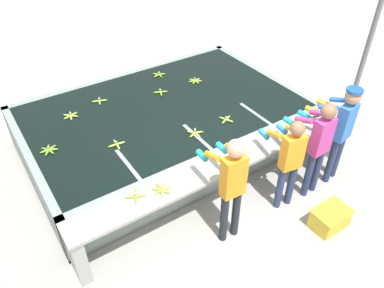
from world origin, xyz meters
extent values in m
plane|color=#A3A099|center=(0.00, 0.00, 0.00)|extent=(80.00, 80.00, 0.00)
cube|color=gray|center=(0.00, 2.04, 0.03)|extent=(4.87, 3.18, 0.06)
cube|color=gray|center=(0.00, 0.51, 0.41)|extent=(4.87, 0.12, 0.83)
cube|color=gray|center=(0.00, 3.57, 0.41)|extent=(4.87, 0.12, 0.83)
cube|color=gray|center=(-2.38, 2.04, 0.41)|extent=(0.12, 3.18, 0.83)
cube|color=gray|center=(2.38, 2.04, 0.41)|extent=(0.12, 3.18, 0.83)
cube|color=black|center=(0.00, 2.04, 0.44)|extent=(4.63, 2.94, 0.76)
cube|color=gray|center=(-1.22, 0.97, 0.41)|extent=(0.06, 0.80, 0.83)
cube|color=gray|center=(0.00, 0.97, 0.41)|extent=(0.06, 0.80, 0.83)
cube|color=gray|center=(1.22, 0.97, 0.41)|extent=(0.06, 0.80, 0.83)
cube|color=#9E9E99|center=(0.00, 0.23, 0.80)|extent=(4.87, 0.45, 0.05)
cube|color=#9E9E99|center=(-2.34, 0.23, 0.39)|extent=(0.16, 0.41, 0.78)
cube|color=#9E9E99|center=(2.34, 0.23, 0.39)|extent=(0.16, 0.41, 0.78)
cylinder|color=#1E2328|center=(-0.44, -0.35, 0.43)|extent=(0.11, 0.11, 0.86)
cylinder|color=#1E2328|center=(-0.24, -0.36, 0.43)|extent=(0.11, 0.11, 0.86)
cube|color=orange|center=(-0.34, -0.35, 1.17)|extent=(0.33, 0.19, 0.61)
sphere|color=tan|center=(-0.34, -0.35, 1.62)|extent=(0.23, 0.23, 0.23)
cylinder|color=orange|center=(-0.49, -0.10, 1.39)|extent=(0.09, 0.31, 0.18)
cylinder|color=#1EA3AD|center=(-0.48, 0.15, 1.22)|extent=(0.09, 0.20, 0.08)
cylinder|color=orange|center=(-0.17, -0.11, 1.39)|extent=(0.09, 0.31, 0.18)
cylinder|color=#1EA3AD|center=(-0.16, 0.14, 1.22)|extent=(0.09, 0.20, 0.08)
cylinder|color=navy|center=(0.65, -0.31, 0.39)|extent=(0.11, 0.11, 0.78)
cylinder|color=navy|center=(0.85, -0.35, 0.39)|extent=(0.11, 0.11, 0.78)
cube|color=orange|center=(0.75, -0.33, 1.06)|extent=(0.34, 0.22, 0.55)
sphere|color=#896042|center=(0.75, -0.33, 1.47)|extent=(0.21, 0.21, 0.21)
cylinder|color=orange|center=(0.63, -0.06, 1.25)|extent=(0.13, 0.32, 0.18)
cylinder|color=teal|center=(0.68, 0.19, 1.08)|extent=(0.12, 0.21, 0.08)
cylinder|color=orange|center=(0.95, -0.11, 1.25)|extent=(0.13, 0.32, 0.18)
cylinder|color=teal|center=(0.99, 0.14, 1.08)|extent=(0.12, 0.21, 0.08)
cylinder|color=navy|center=(1.20, -0.37, 0.42)|extent=(0.11, 0.11, 0.83)
cylinder|color=navy|center=(1.40, -0.36, 0.42)|extent=(0.11, 0.11, 0.83)
cube|color=#BC388E|center=(1.30, -0.36, 1.13)|extent=(0.32, 0.18, 0.59)
sphere|color=#896042|center=(1.30, -0.36, 1.57)|extent=(0.23, 0.23, 0.23)
cylinder|color=#BC388E|center=(1.13, -0.12, 1.34)|extent=(0.09, 0.31, 0.18)
cylinder|color=#1EA3AD|center=(1.12, 0.13, 1.17)|extent=(0.09, 0.20, 0.08)
cylinder|color=#BC388E|center=(1.45, -0.11, 1.34)|extent=(0.09, 0.31, 0.18)
cylinder|color=#1EA3AD|center=(1.44, 0.14, 1.17)|extent=(0.09, 0.20, 0.08)
cylinder|color=navy|center=(1.75, -0.35, 0.43)|extent=(0.11, 0.11, 0.85)
cylinder|color=navy|center=(1.95, -0.31, 0.43)|extent=(0.11, 0.11, 0.85)
cube|color=blue|center=(1.85, -0.33, 1.16)|extent=(0.34, 0.22, 0.60)
sphere|color=tan|center=(1.85, -0.33, 1.60)|extent=(0.23, 0.23, 0.23)
cylinder|color=#1E5199|center=(1.85, -0.33, 1.71)|extent=(0.24, 0.24, 0.04)
cylinder|color=blue|center=(1.65, -0.11, 1.37)|extent=(0.13, 0.32, 0.18)
cylinder|color=gold|center=(1.61, 0.14, 1.21)|extent=(0.12, 0.21, 0.08)
cylinder|color=blue|center=(1.96, -0.06, 1.37)|extent=(0.13, 0.32, 0.18)
cylinder|color=gold|center=(1.92, 0.19, 1.21)|extent=(0.12, 0.21, 0.08)
ellipsoid|color=#93BC3D|center=(0.62, 1.06, 0.84)|extent=(0.17, 0.10, 0.04)
ellipsoid|color=#93BC3D|center=(0.69, 1.03, 0.84)|extent=(0.10, 0.17, 0.04)
ellipsoid|color=#93BC3D|center=(0.72, 1.10, 0.84)|extent=(0.17, 0.10, 0.04)
ellipsoid|color=#93BC3D|center=(0.64, 1.13, 0.84)|extent=(0.10, 0.17, 0.04)
cylinder|color=tan|center=(0.67, 1.08, 0.88)|extent=(0.03, 0.03, 0.04)
ellipsoid|color=#93BC3D|center=(-0.83, 2.81, 0.84)|extent=(0.17, 0.09, 0.04)
ellipsoid|color=#93BC3D|center=(-0.87, 2.88, 0.84)|extent=(0.09, 0.17, 0.04)
ellipsoid|color=#93BC3D|center=(-0.94, 2.85, 0.84)|extent=(0.17, 0.09, 0.04)
ellipsoid|color=#93BC3D|center=(-0.90, 2.78, 0.84)|extent=(0.09, 0.17, 0.04)
cylinder|color=tan|center=(-0.88, 2.83, 0.88)|extent=(0.03, 0.03, 0.04)
ellipsoid|color=#9EC642|center=(-1.17, 1.42, 0.84)|extent=(0.05, 0.17, 0.04)
ellipsoid|color=#9EC642|center=(-1.11, 1.47, 0.84)|extent=(0.17, 0.05, 0.04)
ellipsoid|color=#9EC642|center=(-1.16, 1.53, 0.84)|extent=(0.05, 0.17, 0.04)
ellipsoid|color=#9EC642|center=(-1.22, 1.48, 0.84)|extent=(0.17, 0.05, 0.04)
cylinder|color=tan|center=(-1.16, 1.48, 0.88)|extent=(0.03, 0.03, 0.04)
ellipsoid|color=#75A333|center=(-2.03, 1.94, 0.84)|extent=(0.17, 0.11, 0.04)
ellipsoid|color=#75A333|center=(-2.06, 1.97, 0.84)|extent=(0.07, 0.17, 0.04)
ellipsoid|color=#75A333|center=(-2.11, 1.96, 0.84)|extent=(0.13, 0.16, 0.04)
ellipsoid|color=#75A333|center=(-2.13, 1.92, 0.84)|extent=(0.17, 0.04, 0.04)
ellipsoid|color=#75A333|center=(-2.11, 1.88, 0.84)|extent=(0.13, 0.16, 0.04)
ellipsoid|color=#75A333|center=(-2.07, 1.87, 0.84)|extent=(0.07, 0.17, 0.04)
ellipsoid|color=#75A333|center=(-2.03, 1.90, 0.84)|extent=(0.17, 0.11, 0.04)
cylinder|color=tan|center=(-2.08, 1.92, 0.88)|extent=(0.03, 0.03, 0.04)
ellipsoid|color=#9EC642|center=(-1.54, 2.64, 0.84)|extent=(0.17, 0.08, 0.04)
ellipsoid|color=#9EC642|center=(-1.50, 2.60, 0.84)|extent=(0.08, 0.17, 0.04)
ellipsoid|color=#9EC642|center=(-1.45, 2.61, 0.84)|extent=(0.15, 0.14, 0.04)
ellipsoid|color=#9EC642|center=(-1.43, 2.67, 0.84)|extent=(0.17, 0.08, 0.04)
ellipsoid|color=#9EC642|center=(-1.47, 2.70, 0.84)|extent=(0.08, 0.17, 0.04)
ellipsoid|color=#9EC642|center=(-1.53, 2.69, 0.84)|extent=(0.15, 0.14, 0.04)
cylinder|color=tan|center=(-1.49, 2.65, 0.88)|extent=(0.03, 0.03, 0.04)
ellipsoid|color=#9EC642|center=(-0.04, 1.04, 0.84)|extent=(0.17, 0.09, 0.04)
ellipsoid|color=#9EC642|center=(0.02, 1.00, 0.84)|extent=(0.04, 0.17, 0.04)
ellipsoid|color=#9EC642|center=(0.07, 1.04, 0.84)|extent=(0.17, 0.08, 0.04)
ellipsoid|color=#9EC642|center=(0.05, 1.10, 0.84)|extent=(0.13, 0.16, 0.04)
ellipsoid|color=#9EC642|center=(-0.02, 1.10, 0.84)|extent=(0.13, 0.16, 0.04)
cylinder|color=tan|center=(0.01, 1.05, 0.88)|extent=(0.03, 0.03, 0.04)
ellipsoid|color=#7FAD33|center=(0.57, 3.11, 0.84)|extent=(0.17, 0.09, 0.04)
ellipsoid|color=#7FAD33|center=(0.55, 3.18, 0.84)|extent=(0.13, 0.16, 0.04)
ellipsoid|color=#7FAD33|center=(0.48, 3.18, 0.84)|extent=(0.13, 0.16, 0.04)
ellipsoid|color=#7FAD33|center=(0.46, 3.11, 0.84)|extent=(0.17, 0.09, 0.04)
ellipsoid|color=#7FAD33|center=(0.52, 3.08, 0.84)|extent=(0.04, 0.17, 0.04)
cylinder|color=tan|center=(0.52, 3.13, 0.88)|extent=(0.03, 0.03, 0.04)
ellipsoid|color=#7FAD33|center=(0.25, 2.48, 0.84)|extent=(0.17, 0.10, 0.04)
ellipsoid|color=#7FAD33|center=(0.22, 2.55, 0.84)|extent=(0.10, 0.17, 0.04)
ellipsoid|color=#7FAD33|center=(0.15, 2.52, 0.84)|extent=(0.17, 0.10, 0.04)
ellipsoid|color=#7FAD33|center=(0.18, 2.45, 0.84)|extent=(0.10, 0.17, 0.04)
cylinder|color=tan|center=(0.20, 2.50, 0.88)|extent=(0.03, 0.03, 0.04)
ellipsoid|color=#8CB738|center=(0.99, 2.45, 0.84)|extent=(0.04, 0.17, 0.04)
ellipsoid|color=#8CB738|center=(1.03, 2.47, 0.84)|extent=(0.15, 0.14, 0.04)
ellipsoid|color=#8CB738|center=(1.04, 2.52, 0.84)|extent=(0.17, 0.07, 0.04)
ellipsoid|color=#8CB738|center=(1.01, 2.56, 0.84)|extent=(0.11, 0.17, 0.04)
ellipsoid|color=#8CB738|center=(0.96, 2.56, 0.84)|extent=(0.11, 0.17, 0.04)
ellipsoid|color=#8CB738|center=(0.93, 2.52, 0.84)|extent=(0.17, 0.07, 0.04)
ellipsoid|color=#8CB738|center=(0.94, 2.47, 0.84)|extent=(0.16, 0.13, 0.04)
cylinder|color=tan|center=(0.99, 2.51, 0.88)|extent=(0.03, 0.03, 0.04)
ellipsoid|color=#8CB738|center=(-1.44, 0.26, 0.85)|extent=(0.10, 0.17, 0.04)
ellipsoid|color=#8CB738|center=(-1.37, 0.29, 0.85)|extent=(0.17, 0.10, 0.04)
ellipsoid|color=#8CB738|center=(-1.40, 0.36, 0.85)|extent=(0.10, 0.17, 0.04)
ellipsoid|color=#8CB738|center=(-1.47, 0.33, 0.85)|extent=(0.17, 0.10, 0.04)
cylinder|color=tan|center=(-1.42, 0.31, 0.88)|extent=(0.03, 0.03, 0.04)
ellipsoid|color=#9EC642|center=(-1.10, 0.18, 0.85)|extent=(0.11, 0.17, 0.04)
ellipsoid|color=#9EC642|center=(-1.05, 0.18, 0.85)|extent=(0.11, 0.17, 0.04)
ellipsoid|color=#9EC642|center=(-1.02, 0.22, 0.85)|extent=(0.17, 0.07, 0.04)
ellipsoid|color=#9EC642|center=(-1.03, 0.27, 0.85)|extent=(0.16, 0.13, 0.04)
ellipsoid|color=#9EC642|center=(-1.07, 0.29, 0.85)|extent=(0.04, 0.17, 0.04)
ellipsoid|color=#9EC642|center=(-1.12, 0.27, 0.85)|extent=(0.15, 0.13, 0.04)
ellipsoid|color=#9EC642|center=(-1.13, 0.22, 0.85)|extent=(0.17, 0.07, 0.04)
cylinder|color=tan|center=(-1.07, 0.23, 0.88)|extent=(0.03, 0.03, 0.04)
cube|color=silver|center=(2.20, 0.22, 0.84)|extent=(0.19, 0.12, 0.00)
cube|color=black|center=(2.02, 0.31, 0.84)|extent=(0.10, 0.07, 0.02)
cube|color=gold|center=(1.01, -1.03, 0.15)|extent=(0.52, 0.36, 0.30)
cube|color=gold|center=(1.01, -1.03, 0.31)|extent=(0.55, 0.39, 0.02)
cylinder|color=slate|center=(3.34, 0.55, 1.60)|extent=(0.09, 0.09, 3.20)
camera|label=1|loc=(-2.70, -2.96, 4.40)|focal=35.00mm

